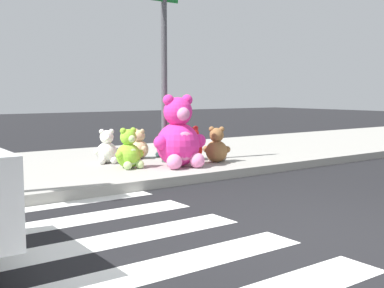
# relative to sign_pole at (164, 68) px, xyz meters

# --- Properties ---
(ground_plane) EXTENTS (60.00, 60.00, 0.00)m
(ground_plane) POSITION_rel_sign_pole_xyz_m (-1.00, -4.40, -1.85)
(ground_plane) COLOR black
(sidewalk) EXTENTS (28.00, 4.40, 0.15)m
(sidewalk) POSITION_rel_sign_pole_xyz_m (-1.00, 0.80, -1.77)
(sidewalk) COLOR #9E9B93
(sidewalk) RESTS_ON ground_plane
(sign_pole) EXTENTS (0.56, 0.11, 3.20)m
(sign_pole) POSITION_rel_sign_pole_xyz_m (0.00, 0.00, 0.00)
(sign_pole) COLOR #4C4C51
(sign_pole) RESTS_ON sidewalk
(plush_pink_large) EXTENTS (0.94, 0.86, 1.23)m
(plush_pink_large) POSITION_rel_sign_pole_xyz_m (-0.09, -0.59, -1.20)
(plush_pink_large) COLOR #F22D93
(plush_pink_large) RESTS_ON sidewalk
(plush_teal) EXTENTS (0.35, 0.36, 0.50)m
(plush_teal) POSITION_rel_sign_pole_xyz_m (0.39, 0.59, -1.50)
(plush_teal) COLOR teal
(plush_teal) RESTS_ON sidewalk
(plush_lime) EXTENTS (0.53, 0.46, 0.68)m
(plush_lime) POSITION_rel_sign_pole_xyz_m (-0.86, -0.24, -1.42)
(plush_lime) COLOR #8CD133
(plush_lime) RESTS_ON sidewalk
(plush_tan) EXTENTS (0.41, 0.43, 0.57)m
(plush_tan) POSITION_rel_sign_pole_xyz_m (-0.14, 0.71, -1.47)
(plush_tan) COLOR tan
(plush_tan) RESTS_ON sidewalk
(plush_white) EXTENTS (0.45, 0.44, 0.61)m
(plush_white) POSITION_rel_sign_pole_xyz_m (-0.90, 0.52, -1.45)
(plush_white) COLOR white
(plush_white) RESTS_ON sidewalk
(plush_red) EXTENTS (0.49, 0.44, 0.64)m
(plush_red) POSITION_rel_sign_pole_xyz_m (0.59, -0.03, -1.44)
(plush_red) COLOR red
(plush_red) RESTS_ON sidewalk
(plush_brown) EXTENTS (0.46, 0.47, 0.65)m
(plush_brown) POSITION_rel_sign_pole_xyz_m (0.78, -0.54, -1.44)
(plush_brown) COLOR olive
(plush_brown) RESTS_ON sidewalk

